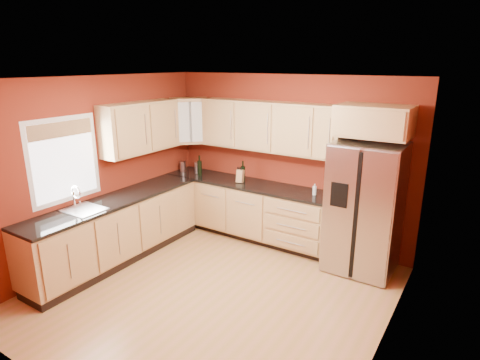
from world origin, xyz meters
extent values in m
plane|color=#A27B3E|center=(0.00, 0.00, 0.00)|extent=(4.00, 4.00, 0.00)
plane|color=white|center=(0.00, 0.00, 2.60)|extent=(4.00, 4.00, 0.00)
cube|color=maroon|center=(0.00, 2.00, 1.30)|extent=(4.00, 0.04, 2.60)
cube|color=maroon|center=(0.00, -2.00, 1.30)|extent=(4.00, 0.04, 2.60)
cube|color=maroon|center=(-2.00, 0.00, 1.30)|extent=(0.04, 4.00, 2.60)
cube|color=maroon|center=(2.00, 0.00, 1.30)|extent=(0.04, 4.00, 2.60)
cube|color=#A0824E|center=(-0.55, 1.70, 0.44)|extent=(2.90, 0.60, 0.88)
cube|color=#A0824E|center=(-1.70, 0.00, 0.44)|extent=(0.60, 2.80, 0.88)
cube|color=black|center=(-0.55, 1.69, 0.90)|extent=(2.90, 0.62, 0.04)
cube|color=black|center=(-1.69, 0.00, 0.90)|extent=(0.62, 2.80, 0.04)
cube|color=#A0824E|center=(-0.25, 1.83, 1.83)|extent=(2.30, 0.33, 0.75)
cube|color=#A0824E|center=(-1.83, 0.72, 1.83)|extent=(0.33, 1.35, 0.75)
cube|color=#A0824E|center=(-1.67, 1.67, 1.83)|extent=(0.67, 0.67, 0.75)
cube|color=#A0824E|center=(1.35, 1.70, 2.05)|extent=(0.92, 0.60, 0.40)
cube|color=#B5B5BA|center=(1.35, 1.62, 0.89)|extent=(0.90, 0.75, 1.78)
cube|color=white|center=(-1.98, -0.50, 1.55)|extent=(0.03, 0.90, 1.00)
cylinder|color=#B5B5BA|center=(-1.56, 1.72, 1.01)|extent=(0.13, 0.13, 0.19)
cylinder|color=#B5B5BA|center=(-1.85, 1.66, 1.01)|extent=(0.12, 0.12, 0.18)
cube|color=#A88052|center=(-0.64, 1.65, 1.02)|extent=(0.12, 0.11, 0.21)
cylinder|color=silver|center=(0.60, 1.69, 1.00)|extent=(0.06, 0.06, 0.17)
camera|label=1|loc=(2.66, -3.53, 2.78)|focal=30.00mm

